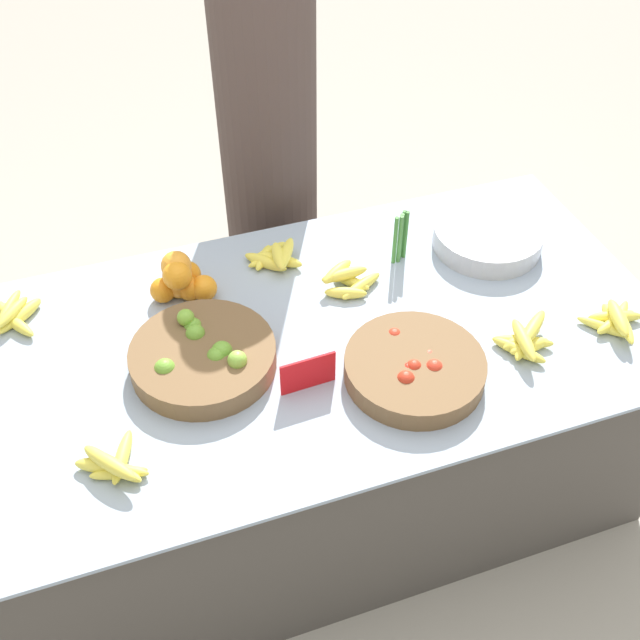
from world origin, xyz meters
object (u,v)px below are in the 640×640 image
Objects in this scene: vendor_person at (270,167)px; lime_bowl at (203,356)px; metal_bowl at (487,237)px; tomato_basket at (414,368)px; price_sign at (308,373)px.

lime_bowl is at bearing -117.60° from vendor_person.
tomato_basket is at bearing -135.97° from metal_bowl.
vendor_person reaches higher than price_sign.
lime_bowl is 0.53m from tomato_basket.
price_sign is 0.09× the size of vendor_person.
price_sign is (-0.68, -0.36, 0.02)m from metal_bowl.
price_sign is at bearing 168.95° from tomato_basket.
lime_bowl is at bearing 157.00° from tomato_basket.
tomato_basket is 2.47× the size of price_sign.
price_sign is at bearing -34.49° from lime_bowl.
lime_bowl is 0.86m from vendor_person.
vendor_person is at bearing 76.92° from price_sign.
lime_bowl reaches higher than tomato_basket.
metal_bowl is 0.77m from price_sign.
lime_bowl and price_sign have the same top height.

